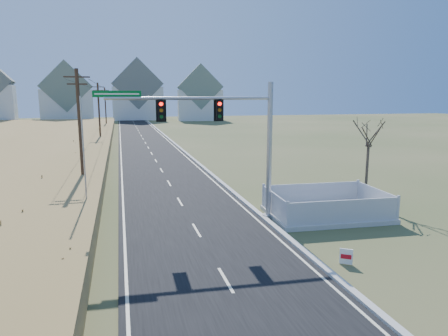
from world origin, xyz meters
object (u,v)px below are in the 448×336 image
open_sign (346,257)px  flagpole (85,172)px  fence_enclosure (326,211)px  traffic_signal_mast (237,138)px  bare_tree (369,131)px

open_sign → flagpole: bearing=173.4°
fence_enclosure → flagpole: (-13.65, 2.77, 2.52)m
traffic_signal_mast → fence_enclosure: size_ratio=1.40×
traffic_signal_mast → fence_enclosure: 6.99m
traffic_signal_mast → bare_tree: bearing=13.0°
traffic_signal_mast → bare_tree: traffic_signal_mast is taller
flagpole → open_sign: bearing=-40.0°
bare_tree → flagpole: bearing=178.4°
flagpole → traffic_signal_mast: bearing=-14.2°
open_sign → flagpole: (-11.03, 9.25, 2.45)m
open_sign → traffic_signal_mast: bearing=144.3°
traffic_signal_mast → open_sign: traffic_signal_mast is taller
fence_enclosure → bare_tree: (4.17, 2.29, 4.50)m
open_sign → bare_tree: size_ratio=0.11×
flagpole → fence_enclosure: bearing=-11.5°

